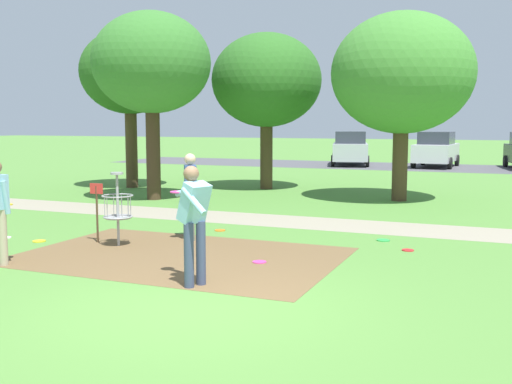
{
  "coord_description": "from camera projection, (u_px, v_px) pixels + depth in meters",
  "views": [
    {
      "loc": [
        3.56,
        -6.56,
        2.31
      ],
      "look_at": [
        -0.82,
        4.0,
        1.0
      ],
      "focal_mm": 42.62,
      "sensor_mm": 36.0,
      "label": 1
    }
  ],
  "objects": [
    {
      "name": "frisbee_by_tee",
      "position": [
        39.0,
        241.0,
        11.84
      ],
      "size": [
        0.25,
        0.25,
        0.02
      ],
      "primitive_type": "cylinder",
      "color": "gold",
      "rests_on": "ground"
    },
    {
      "name": "tree_near_left",
      "position": [
        152.0,
        64.0,
        17.9
      ],
      "size": [
        3.51,
        3.51,
        5.56
      ],
      "color": "#422D1E",
      "rests_on": "ground"
    },
    {
      "name": "frisbee_far_left",
      "position": [
        220.0,
        230.0,
        13.02
      ],
      "size": [
        0.23,
        0.23,
        0.02
      ],
      "primitive_type": "cylinder",
      "color": "orange",
      "rests_on": "ground"
    },
    {
      "name": "disc_golf_basket",
      "position": [
        115.0,
        206.0,
        11.4
      ],
      "size": [
        0.98,
        0.58,
        1.39
      ],
      "color": "#9E9EA3",
      "rests_on": "ground"
    },
    {
      "name": "frisbee_near_basket",
      "position": [
        259.0,
        262.0,
        10.06
      ],
      "size": [
        0.23,
        0.23,
        0.02
      ],
      "primitive_type": "cylinder",
      "color": "#E53D99",
      "rests_on": "ground"
    },
    {
      "name": "tree_near_right",
      "position": [
        130.0,
        73.0,
        21.32
      ],
      "size": [
        3.48,
        3.48,
        5.57
      ],
      "color": "#4C3823",
      "rests_on": "ground"
    },
    {
      "name": "ground_plane",
      "position": [
        195.0,
        307.0,
        7.64
      ],
      "size": [
        160.0,
        160.0,
        0.0
      ],
      "primitive_type": "plane",
      "color": "#518438"
    },
    {
      "name": "parking_lot_strip",
      "position": [
        433.0,
        167.0,
        31.48
      ],
      "size": [
        36.0,
        6.0,
        0.01
      ],
      "primitive_type": "cube",
      "color": "#4C4C51",
      "rests_on": "ground"
    },
    {
      "name": "tree_mid_left",
      "position": [
        267.0,
        81.0,
        20.88
      ],
      "size": [
        3.78,
        3.78,
        5.37
      ],
      "color": "#4C3823",
      "rests_on": "ground"
    },
    {
      "name": "parked_car_center_left",
      "position": [
        436.0,
        149.0,
        31.69
      ],
      "size": [
        2.15,
        4.29,
        1.84
      ],
      "color": "silver",
      "rests_on": "ground"
    },
    {
      "name": "gravel_path",
      "position": [
        335.0,
        224.0,
        13.82
      ],
      "size": [
        40.0,
        1.73,
        0.0
      ],
      "primitive_type": "cube",
      "color": "gray",
      "rests_on": "ground"
    },
    {
      "name": "player_throwing",
      "position": [
        194.0,
        217.0,
        8.52
      ],
      "size": [
        0.93,
        0.82,
        1.71
      ],
      "color": "#384260",
      "rests_on": "ground"
    },
    {
      "name": "frisbee_scattered_b",
      "position": [
        408.0,
        250.0,
        11.0
      ],
      "size": [
        0.21,
        0.21,
        0.02
      ],
      "primitive_type": "cylinder",
      "color": "red",
      "rests_on": "ground"
    },
    {
      "name": "parked_car_leftmost",
      "position": [
        350.0,
        148.0,
        33.08
      ],
      "size": [
        2.76,
        4.51,
        1.84
      ],
      "color": "#B2B7BC",
      "rests_on": "ground"
    },
    {
      "name": "tree_mid_center",
      "position": [
        402.0,
        74.0,
        17.65
      ],
      "size": [
        4.14,
        4.14,
        5.5
      ],
      "color": "#4C3823",
      "rests_on": "ground"
    },
    {
      "name": "frisbee_mid_grass",
      "position": [
        383.0,
        240.0,
        11.93
      ],
      "size": [
        0.26,
        0.26,
        0.02
      ],
      "primitive_type": "cylinder",
      "color": "green",
      "rests_on": "ground"
    },
    {
      "name": "player_foreground_watching",
      "position": [
        190.0,
        191.0,
        11.93
      ],
      "size": [
        0.45,
        0.48,
        1.71
      ],
      "color": "slate",
      "rests_on": "ground"
    },
    {
      "name": "frisbee_far_right",
      "position": [
        5.0,
        238.0,
        12.19
      ],
      "size": [
        0.26,
        0.26,
        0.02
      ],
      "primitive_type": "cylinder",
      "color": "white",
      "rests_on": "ground"
    },
    {
      "name": "dirt_tee_pad",
      "position": [
        179.0,
        256.0,
        10.56
      ],
      "size": [
        5.49,
        3.69,
        0.01
      ],
      "primitive_type": "cube",
      "color": "brown",
      "rests_on": "ground"
    }
  ]
}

